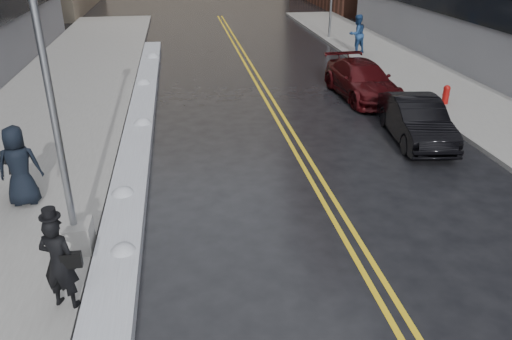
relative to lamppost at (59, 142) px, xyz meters
name	(u,v)px	position (x,y,z in m)	size (l,w,h in m)	color
ground	(249,302)	(3.30, -2.00, -2.53)	(160.00, 160.00, 0.00)	black
sidewalk_west	(44,126)	(-2.45, 8.00, -2.46)	(5.50, 50.00, 0.15)	gray
sidewalk_east	(468,104)	(13.30, 8.00, -2.46)	(4.00, 50.00, 0.15)	gray
lane_line_left	(275,116)	(5.65, 8.00, -2.53)	(0.12, 50.00, 0.01)	gold
lane_line_right	(283,115)	(5.95, 8.00, -2.53)	(0.12, 50.00, 0.01)	gold
snow_ridge	(138,139)	(0.85, 6.00, -2.36)	(0.90, 30.00, 0.34)	silver
lamppost	(59,142)	(0.00, 0.00, 0.00)	(0.65, 0.65, 7.62)	gray
fire_hydrant	(446,94)	(12.30, 8.00, -1.98)	(0.26, 0.26, 0.73)	maroon
pedestrian_fedora	(59,263)	(0.10, -1.74, -1.50)	(0.65, 0.42, 1.77)	black
pedestrian_b	(16,162)	(-1.80, 2.78, -1.54)	(0.82, 0.64, 1.69)	black
pedestrian_c	(19,166)	(-1.55, 2.21, -1.40)	(0.96, 0.63, 1.97)	black
pedestrian_east	(357,34)	(11.89, 17.20, -1.37)	(0.99, 0.77, 2.04)	navy
car_black	(416,120)	(9.67, 4.99, -1.84)	(1.46, 4.18, 1.38)	black
car_maroon	(362,80)	(9.57, 9.80, -1.83)	(1.97, 4.85, 1.41)	#37080B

